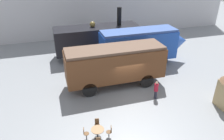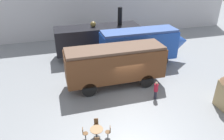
{
  "view_description": "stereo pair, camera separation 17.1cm",
  "coord_description": "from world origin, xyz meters",
  "px_view_note": "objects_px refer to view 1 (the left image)",
  "views": [
    {
      "loc": [
        -6.13,
        -15.47,
        10.44
      ],
      "look_at": [
        -1.19,
        1.0,
        1.6
      ],
      "focal_mm": 35.0,
      "sensor_mm": 36.0,
      "label": 1
    },
    {
      "loc": [
        -5.97,
        -15.51,
        10.44
      ],
      "look_at": [
        -1.19,
        1.0,
        1.6
      ],
      "focal_mm": 35.0,
      "sensor_mm": 36.0,
      "label": 2
    }
  ],
  "objects_px": {
    "passenger_coach_wooden": "(115,63)",
    "cafe_table_near": "(98,131)",
    "streamlined_locomotive": "(144,44)",
    "steam_locomotive": "(97,38)",
    "visitor_person": "(156,89)"
  },
  "relations": [
    {
      "from": "streamlined_locomotive",
      "to": "visitor_person",
      "type": "height_order",
      "value": "streamlined_locomotive"
    },
    {
      "from": "steam_locomotive",
      "to": "streamlined_locomotive",
      "type": "relative_size",
      "value": 0.99
    },
    {
      "from": "streamlined_locomotive",
      "to": "passenger_coach_wooden",
      "type": "xyz_separation_m",
      "value": [
        -4.33,
        -3.42,
        -0.07
      ]
    },
    {
      "from": "visitor_person",
      "to": "steam_locomotive",
      "type": "bearing_deg",
      "value": 103.46
    },
    {
      "from": "steam_locomotive",
      "to": "streamlined_locomotive",
      "type": "bearing_deg",
      "value": -41.83
    },
    {
      "from": "passenger_coach_wooden",
      "to": "visitor_person",
      "type": "relative_size",
      "value": 5.41
    },
    {
      "from": "visitor_person",
      "to": "cafe_table_near",
      "type": "bearing_deg",
      "value": -151.88
    },
    {
      "from": "passenger_coach_wooden",
      "to": "cafe_table_near",
      "type": "distance_m",
      "value": 7.03
    },
    {
      "from": "streamlined_locomotive",
      "to": "visitor_person",
      "type": "xyz_separation_m",
      "value": [
        -1.77,
        -6.51,
        -1.43
      ]
    },
    {
      "from": "steam_locomotive",
      "to": "visitor_person",
      "type": "height_order",
      "value": "steam_locomotive"
    },
    {
      "from": "passenger_coach_wooden",
      "to": "visitor_person",
      "type": "height_order",
      "value": "passenger_coach_wooden"
    },
    {
      "from": "passenger_coach_wooden",
      "to": "visitor_person",
      "type": "distance_m",
      "value": 4.24
    },
    {
      "from": "streamlined_locomotive",
      "to": "passenger_coach_wooden",
      "type": "distance_m",
      "value": 5.52
    },
    {
      "from": "passenger_coach_wooden",
      "to": "cafe_table_near",
      "type": "xyz_separation_m",
      "value": [
        -3.07,
        -6.1,
        -1.66
      ]
    },
    {
      "from": "steam_locomotive",
      "to": "cafe_table_near",
      "type": "xyz_separation_m",
      "value": [
        -3.17,
        -13.32,
        -1.56
      ]
    }
  ]
}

